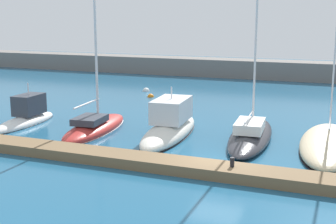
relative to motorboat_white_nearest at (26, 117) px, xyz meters
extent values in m
plane|color=#1E567A|center=(14.65, -4.08, -0.44)|extent=(120.00, 120.00, 0.00)
cube|color=brown|center=(14.65, -5.43, -0.18)|extent=(35.79, 1.68, 0.52)
cube|color=slate|center=(14.65, 29.77, 0.61)|extent=(108.00, 3.71, 2.10)
ellipsoid|color=white|center=(0.01, -0.18, -0.33)|extent=(2.02, 6.36, 0.95)
ellipsoid|color=black|center=(0.01, -0.18, -0.42)|extent=(2.04, 6.43, 0.12)
cube|color=#333842|center=(-0.02, 0.41, 0.83)|extent=(1.47, 2.29, 1.37)
cube|color=black|center=(-0.04, 0.74, 1.03)|extent=(1.25, 0.62, 0.77)
cylinder|color=silver|center=(-0.02, 0.41, 1.92)|extent=(0.08, 0.08, 0.81)
ellipsoid|color=#B72D28|center=(5.43, -0.03, -0.25)|extent=(2.98, 7.97, 0.98)
ellipsoid|color=silver|center=(5.43, -0.03, -0.42)|extent=(3.01, 8.05, 0.12)
cylinder|color=silver|center=(5.53, -1.11, 1.54)|extent=(0.43, 3.41, 0.11)
cube|color=#333842|center=(5.50, -0.77, 0.45)|extent=(1.82, 2.43, 0.41)
ellipsoid|color=silver|center=(10.34, 0.51, -0.18)|extent=(2.96, 8.85, 1.23)
ellipsoid|color=black|center=(10.34, 0.51, -0.42)|extent=(2.98, 8.94, 0.12)
cube|color=silver|center=(10.30, 0.94, 1.13)|extent=(2.13, 3.41, 1.38)
cube|color=black|center=(10.23, 1.80, 1.34)|extent=(1.74, 0.95, 0.77)
cylinder|color=silver|center=(10.30, 0.94, 2.19)|extent=(0.08, 0.08, 0.74)
ellipsoid|color=#2D2D33|center=(15.18, 1.42, -0.21)|extent=(3.07, 9.45, 1.02)
cylinder|color=silver|center=(15.27, 0.35, 1.23)|extent=(0.38, 3.63, 0.09)
cube|color=silver|center=(15.23, 0.75, 0.58)|extent=(1.75, 2.81, 0.57)
ellipsoid|color=beige|center=(19.57, 1.17, -0.20)|extent=(3.35, 9.59, 1.18)
ellipsoid|color=black|center=(19.57, 1.17, -0.42)|extent=(3.38, 9.69, 0.12)
cylinder|color=silver|center=(19.61, -0.09, 1.43)|extent=(0.20, 4.03, 0.07)
sphere|color=white|center=(1.85, 15.78, -0.44)|extent=(0.67, 0.67, 0.67)
sphere|color=orange|center=(3.59, 12.93, -0.44)|extent=(0.59, 0.59, 0.59)
cylinder|color=black|center=(15.75, -5.43, 0.30)|extent=(0.20, 0.20, 0.44)
camera|label=1|loc=(20.54, -25.36, 6.84)|focal=49.94mm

